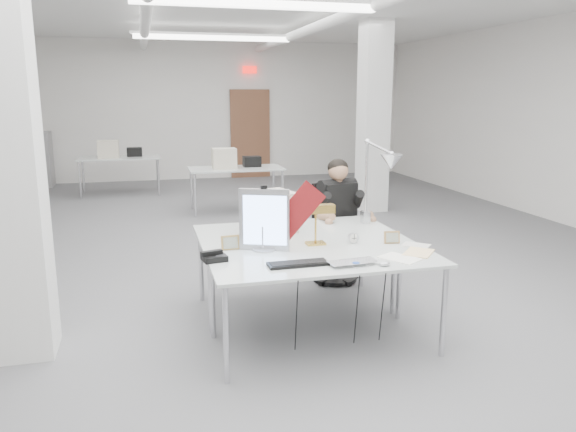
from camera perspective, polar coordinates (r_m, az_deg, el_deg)
name	(u,v)px	position (r m, az deg, el deg)	size (l,w,h in m)	color
room_shell	(260,120)	(6.79, -2.89, 9.71)	(10.04, 14.04, 3.24)	#5C5C5E
desk_main	(325,259)	(4.41, 3.73, -4.33)	(1.80, 0.90, 0.03)	silver
desk_second	(295,232)	(5.24, 0.67, -1.60)	(1.80, 0.90, 0.03)	silver
bg_desk_a	(236,169)	(9.71, -5.31, 4.82)	(1.60, 0.80, 0.03)	silver
bg_desk_b	(119,158)	(11.78, -16.77, 5.67)	(1.60, 0.80, 0.03)	silver
filing_cabinet	(41,159)	(13.41, -23.82, 5.29)	(0.45, 0.55, 1.20)	gray
office_chair	(335,238)	(6.07, 4.84, -2.27)	(0.47, 0.47, 0.96)	black
seated_person	(338,201)	(5.93, 5.07, 1.56)	(0.48, 0.60, 0.90)	black
monitor	(264,220)	(4.53, -2.43, -0.39)	(0.41, 0.04, 0.51)	#A2A2A6
pennant	(296,213)	(4.54, 0.79, 0.32)	(0.52, 0.01, 0.22)	maroon
keyboard	(298,264)	(4.18, 1.02, -4.88)	(0.45, 0.15, 0.02)	black
laptop	(356,265)	(4.18, 6.93, -4.95)	(0.37, 0.24, 0.03)	#AEAEB3
mouse	(385,264)	(4.22, 9.79, -4.81)	(0.09, 0.06, 0.03)	#BBBCC1
bankers_lamp	(316,225)	(4.72, 2.83, -0.92)	(0.30, 0.12, 0.34)	#CC8640
desk_phone	(214,258)	(4.33, -7.50, -4.23)	(0.18, 0.16, 0.04)	black
picture_frame_left	(230,243)	(4.60, -5.88, -2.70)	(0.15, 0.01, 0.12)	tan
picture_frame_right	(392,237)	(4.86, 10.50, -2.14)	(0.14, 0.01, 0.11)	#AE814B
desk_clock	(353,237)	(4.81, 6.66, -2.18)	(0.09, 0.09, 0.03)	#BBBBC0
paper_stack_a	(400,258)	(4.44, 11.30, -4.22)	(0.21, 0.29, 0.01)	white
paper_stack_b	(419,253)	(4.62, 13.13, -3.63)	(0.20, 0.28, 0.01)	#FAD595
paper_stack_c	(416,245)	(4.84, 12.88, -2.91)	(0.22, 0.15, 0.01)	beige
beige_monitor	(271,212)	(5.15, -1.79, 0.42)	(0.39, 0.37, 0.37)	beige
architect_lamp	(377,180)	(5.26, 9.01, 3.66)	(0.25, 0.73, 0.94)	silver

